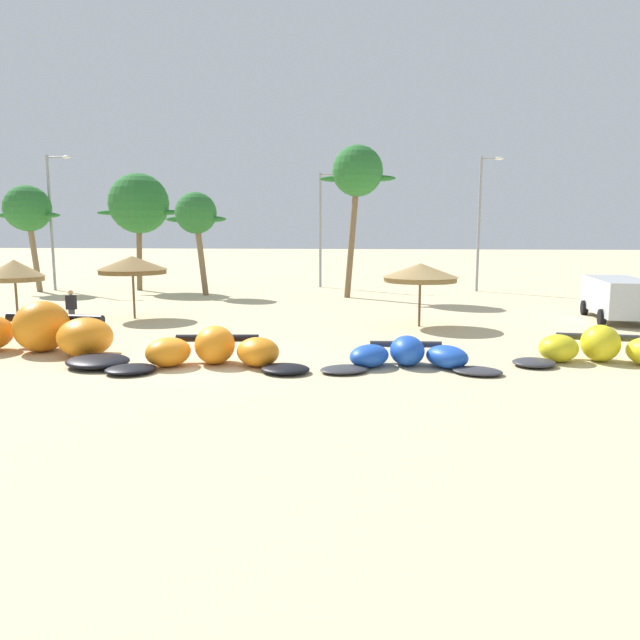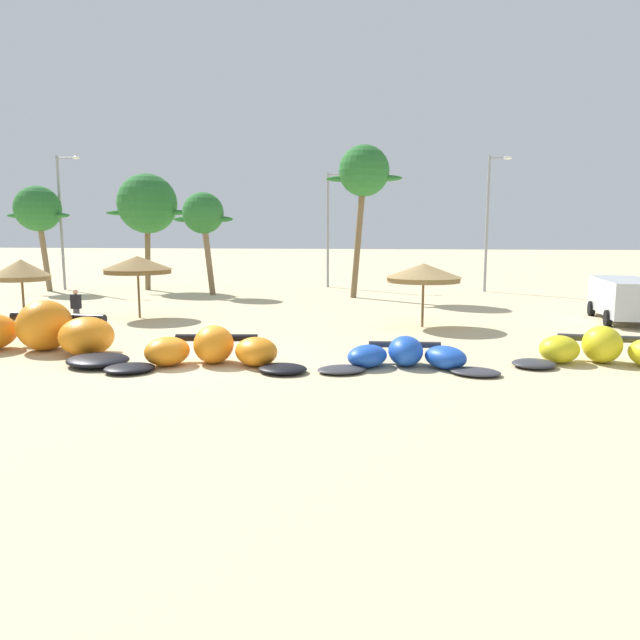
# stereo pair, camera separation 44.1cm
# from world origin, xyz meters

# --- Properties ---
(ground_plane) EXTENTS (260.00, 260.00, 0.00)m
(ground_plane) POSITION_xyz_m (0.00, 0.00, 0.00)
(ground_plane) COLOR beige
(kite_left) EXTENTS (8.38, 4.11, 1.65)m
(kite_left) POSITION_xyz_m (-5.69, 0.29, 0.63)
(kite_left) COLOR black
(kite_left) RESTS_ON ground
(kite_left_of_center) EXTENTS (5.89, 3.05, 1.13)m
(kite_left_of_center) POSITION_xyz_m (0.50, -0.71, 0.43)
(kite_left_of_center) COLOR black
(kite_left_of_center) RESTS_ON ground
(kite_center) EXTENTS (5.24, 2.59, 0.86)m
(kite_center) POSITION_xyz_m (6.08, -0.19, 0.33)
(kite_center) COLOR #333338
(kite_center) RESTS_ON ground
(kite_right_of_center) EXTENTS (5.57, 2.75, 1.10)m
(kite_right_of_center) POSITION_xyz_m (11.80, 1.00, 0.42)
(kite_right_of_center) COLOR #333338
(kite_right_of_center) RESTS_ON ground
(beach_umbrella_near_van) EXTENTS (2.43, 2.43, 2.72)m
(beach_umbrella_near_van) POSITION_xyz_m (-10.20, 6.23, 2.27)
(beach_umbrella_near_van) COLOR brown
(beach_umbrella_near_van) RESTS_ON ground
(beach_umbrella_middle) EXTENTS (3.09, 3.09, 2.81)m
(beach_umbrella_middle) POSITION_xyz_m (-5.91, 8.27, 2.41)
(beach_umbrella_middle) COLOR brown
(beach_umbrella_middle) RESTS_ON ground
(beach_umbrella_near_palms) EXTENTS (3.12, 3.12, 2.60)m
(beach_umbrella_near_palms) POSITION_xyz_m (6.76, 7.46, 2.22)
(beach_umbrella_near_palms) COLOR brown
(beach_umbrella_near_palms) RESTS_ON ground
(parked_van) EXTENTS (2.61, 5.47, 1.84)m
(parked_van) POSITION_xyz_m (15.52, 10.33, 1.09)
(parked_van) COLOR #B2B7BC
(parked_van) RESTS_ON ground
(person_near_kites) EXTENTS (0.36, 0.24, 1.62)m
(person_near_kites) POSITION_xyz_m (-6.87, 4.71, 0.82)
(person_near_kites) COLOR #383842
(person_near_kites) RESTS_ON ground
(palm_leftmost) EXTENTS (4.46, 2.97, 6.91)m
(palm_leftmost) POSITION_xyz_m (-17.91, 19.40, 5.34)
(palm_leftmost) COLOR #7F6647
(palm_leftmost) RESTS_ON ground
(palm_left) EXTENTS (5.93, 3.95, 7.76)m
(palm_left) POSITION_xyz_m (-11.09, 21.10, 5.73)
(palm_left) COLOR brown
(palm_left) RESTS_ON ground
(palm_left_of_gap) EXTENTS (3.81, 2.54, 6.33)m
(palm_left_of_gap) POSITION_xyz_m (-6.33, 18.51, 4.95)
(palm_left_of_gap) COLOR #7F6647
(palm_left_of_gap) RESTS_ON ground
(palm_center_left) EXTENTS (4.44, 2.96, 8.90)m
(palm_center_left) POSITION_xyz_m (3.53, 18.24, 7.27)
(palm_center_left) COLOR brown
(palm_center_left) RESTS_ON ground
(lamppost_west) EXTENTS (1.74, 0.24, 8.91)m
(lamppost_west) POSITION_xyz_m (-16.84, 20.45, 4.98)
(lamppost_west) COLOR gray
(lamppost_west) RESTS_ON ground
(lamppost_west_center) EXTENTS (1.59, 0.24, 8.01)m
(lamppost_west_center) POSITION_xyz_m (0.70, 24.93, 4.51)
(lamppost_west_center) COLOR gray
(lamppost_west_center) RESTS_ON ground
(lamppost_east_center) EXTENTS (1.48, 0.24, 8.73)m
(lamppost_east_center) POSITION_xyz_m (11.37, 23.14, 4.87)
(lamppost_east_center) COLOR gray
(lamppost_east_center) RESTS_ON ground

